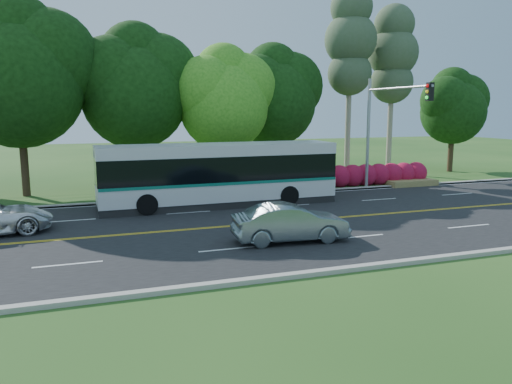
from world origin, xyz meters
name	(u,v)px	position (x,y,z in m)	size (l,w,h in m)	color
ground	(329,219)	(0.00, 0.00, 0.00)	(120.00, 120.00, 0.00)	#244D19
road	(329,218)	(0.00, 0.00, 0.01)	(60.00, 14.00, 0.02)	black
curb_north	(274,193)	(0.00, 7.15, 0.07)	(60.00, 0.30, 0.15)	#A9A499
curb_south	(429,259)	(0.00, -7.15, 0.07)	(60.00, 0.30, 0.15)	#A9A499
grass_verge	(263,189)	(0.00, 9.00, 0.05)	(60.00, 4.00, 0.10)	#244D19
lane_markings	(328,218)	(-0.09, 0.00, 0.02)	(57.60, 13.82, 0.00)	gold
tree_row	(172,84)	(-5.15, 12.13, 6.73)	(44.70, 9.10, 13.84)	black
bougainvillea_hedge	(368,176)	(7.18, 8.15, 0.72)	(9.50, 2.25, 1.50)	maroon
traffic_signal	(386,116)	(6.49, 5.40, 4.67)	(0.42, 6.10, 7.00)	#999CA1
transit_bus	(219,175)	(-4.05, 4.86, 1.64)	(12.56, 2.93, 3.28)	silver
sedan	(290,223)	(-3.41, -3.25, 0.75)	(1.55, 4.46, 1.47)	slate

